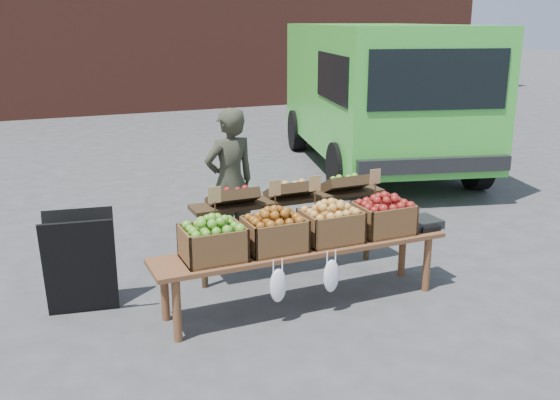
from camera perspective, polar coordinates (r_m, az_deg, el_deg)
name	(u,v)px	position (r m, az deg, el deg)	size (l,w,h in m)	color
ground	(356,318)	(5.51, 6.92, -10.66)	(80.00, 80.00, 0.00)	#434245
delivery_van	(377,98)	(10.83, 8.88, 9.22)	(2.46, 5.36, 2.40)	green
vendor	(230,182)	(6.69, -4.59, 1.62)	(0.58, 0.38, 1.60)	#313324
chalkboard_sign	(80,263)	(5.68, -17.78, -5.52)	(0.60, 0.33, 0.91)	black
back_table	(290,224)	(6.21, 0.94, -2.19)	(2.10, 0.44, 1.04)	#322414
display_bench	(303,275)	(5.60, 2.08, -6.87)	(2.70, 0.56, 0.57)	brown
crate_golden_apples	(213,243)	(5.16, -6.17, -3.94)	(0.50, 0.40, 0.28)	#3C7A1F
crate_russet_pears	(274,234)	(5.34, -0.53, -3.14)	(0.50, 0.40, 0.28)	#A44C0E
crate_red_apples	(331,226)	(5.57, 4.68, -2.38)	(0.50, 0.40, 0.28)	gold
crate_green_apples	(383,218)	(5.84, 9.43, -1.66)	(0.50, 0.40, 0.28)	maroon
weighing_scale	(421,223)	(6.10, 12.74, -2.04)	(0.34, 0.30, 0.08)	black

